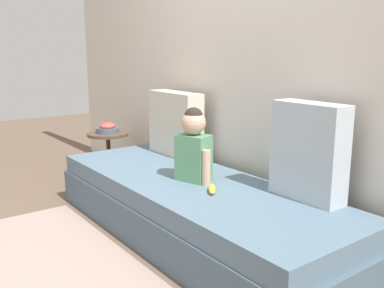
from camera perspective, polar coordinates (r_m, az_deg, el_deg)
The scene contains 10 objects.
ground_plane at distance 2.99m, azimuth 0.07°, elevation -12.18°, with size 12.00×12.00×0.00m, color brown.
back_wall at distance 3.09m, azimuth 8.54°, elevation 11.59°, with size 5.64×0.10×2.42m, color silver.
couch at distance 2.92m, azimuth 0.07°, elevation -8.69°, with size 2.44×0.85×0.39m.
throw_pillow_left at distance 3.51m, azimuth -2.22°, elevation 2.69°, with size 0.56×0.16×0.52m, color beige.
throw_pillow_right at distance 2.54m, azimuth 15.23°, elevation -0.98°, with size 0.44×0.16×0.56m, color #B2BCC6.
toddler at distance 2.81m, azimuth 0.21°, elevation -0.12°, with size 0.32×0.20×0.49m.
banana at distance 2.63m, azimuth 2.68°, elevation -5.97°, with size 0.17×0.04×0.04m, color yellow.
side_table at distance 4.28m, azimuth -11.07°, elevation 0.12°, with size 0.40×0.40×0.46m.
fruit_bowl at distance 4.25m, azimuth -11.15°, elevation 2.04°, with size 0.22×0.22×0.10m.
floor_rug at distance 2.59m, azimuth -18.32°, elevation -16.86°, with size 2.19×1.00×0.01m, color tan.
Camera 1 is at (2.18, -1.63, 1.24)m, focal length 40.13 mm.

